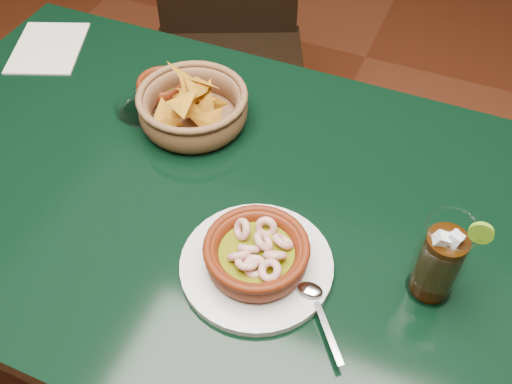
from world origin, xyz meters
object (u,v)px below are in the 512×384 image
at_px(dining_table, 193,218).
at_px(cola_drink, 440,260).
at_px(dining_chair, 228,45).
at_px(shrimp_plate, 257,257).
at_px(chip_basket, 193,107).

height_order(dining_table, cola_drink, cola_drink).
bearing_deg(dining_chair, dining_table, -69.95).
relative_size(shrimp_plate, chip_basket, 1.21).
bearing_deg(shrimp_plate, dining_chair, 118.15).
bearing_deg(shrimp_plate, cola_drink, 14.88).
bearing_deg(dining_chair, cola_drink, -47.31).
xyz_separation_m(dining_chair, cola_drink, (0.70, -0.75, 0.30)).
bearing_deg(chip_basket, cola_drink, -21.62).
xyz_separation_m(dining_chair, shrimp_plate, (0.44, -0.82, 0.25)).
height_order(dining_table, dining_chair, dining_chair).
height_order(dining_chair, shrimp_plate, dining_chair).
xyz_separation_m(dining_table, shrimp_plate, (0.18, -0.12, 0.13)).
bearing_deg(cola_drink, chip_basket, 158.38).
bearing_deg(shrimp_plate, dining_table, 147.42).
bearing_deg(cola_drink, dining_chair, 132.69).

